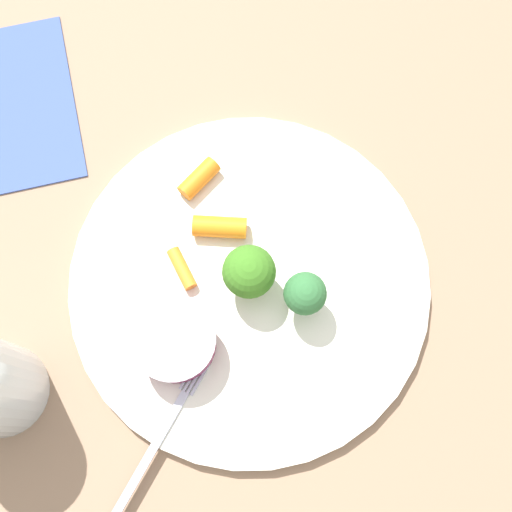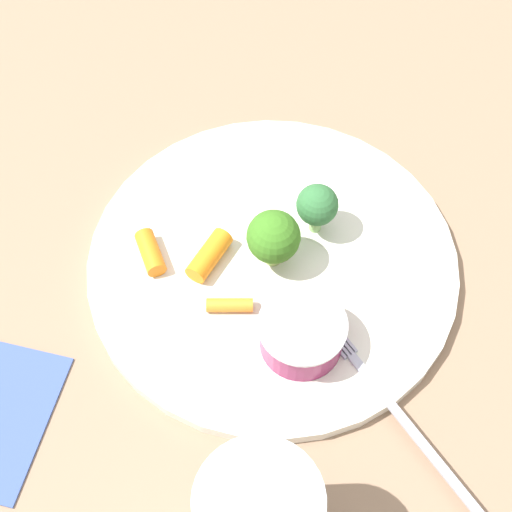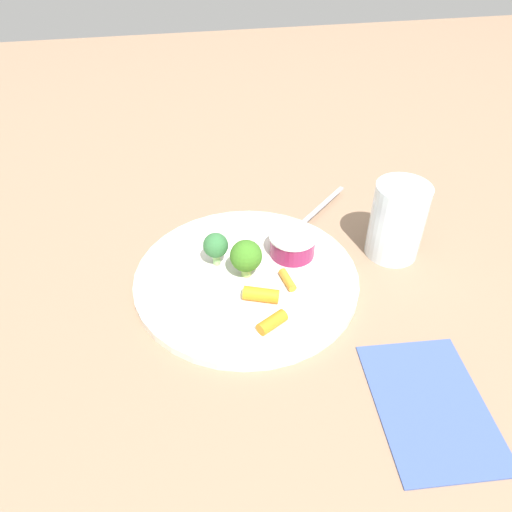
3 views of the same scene
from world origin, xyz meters
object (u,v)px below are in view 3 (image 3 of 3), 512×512
(plate, at_px, (246,278))
(carrot_stick_0, at_px, (287,280))
(carrot_stick_1, at_px, (272,322))
(broccoli_floret_0, at_px, (246,257))
(broccoli_floret_1, at_px, (216,246))
(sauce_cup, at_px, (292,244))
(fork, at_px, (311,215))
(carrot_stick_2, at_px, (261,295))
(drinking_glass, at_px, (397,221))
(napkin, at_px, (430,404))

(plate, bearing_deg, carrot_stick_0, 62.43)
(carrot_stick_1, bearing_deg, carrot_stick_0, 153.20)
(broccoli_floret_0, height_order, carrot_stick_0, broccoli_floret_0)
(broccoli_floret_1, relative_size, carrot_stick_1, 1.30)
(plate, xyz_separation_m, sauce_cup, (-0.03, 0.07, 0.02))
(fork, bearing_deg, carrot_stick_1, -27.04)
(broccoli_floret_0, xyz_separation_m, carrot_stick_0, (0.02, 0.05, -0.03))
(broccoli_floret_0, bearing_deg, plate, 146.56)
(sauce_cup, distance_m, fork, 0.10)
(broccoli_floret_0, bearing_deg, carrot_stick_0, 64.24)
(broccoli_floret_1, relative_size, carrot_stick_2, 1.11)
(broccoli_floret_1, height_order, carrot_stick_2, broccoli_floret_1)
(carrot_stick_2, relative_size, drinking_glass, 0.40)
(napkin, bearing_deg, sauce_cup, -161.50)
(broccoli_floret_0, xyz_separation_m, carrot_stick_1, (0.10, 0.02, -0.02))
(broccoli_floret_1, distance_m, napkin, 0.32)
(sauce_cup, height_order, carrot_stick_2, sauce_cup)
(plate, relative_size, napkin, 1.80)
(carrot_stick_1, xyz_separation_m, napkin, (0.13, 0.14, -0.02))
(sauce_cup, height_order, carrot_stick_0, sauce_cup)
(sauce_cup, bearing_deg, broccoli_floret_0, -64.98)
(sauce_cup, distance_m, napkin, 0.27)
(carrot_stick_0, relative_size, carrot_stick_1, 0.95)
(carrot_stick_2, bearing_deg, napkin, 39.99)
(broccoli_floret_1, bearing_deg, drinking_glass, 88.45)
(fork, bearing_deg, carrot_stick_2, -34.30)
(broccoli_floret_1, bearing_deg, broccoli_floret_0, 48.21)
(drinking_glass, bearing_deg, sauce_cup, -93.57)
(sauce_cup, bearing_deg, broccoli_floret_1, -88.79)
(broccoli_floret_1, distance_m, carrot_stick_1, 0.14)
(broccoli_floret_0, xyz_separation_m, carrot_stick_2, (0.05, 0.01, -0.02))
(broccoli_floret_0, distance_m, napkin, 0.28)
(drinking_glass, distance_m, napkin, 0.26)
(broccoli_floret_1, bearing_deg, carrot_stick_2, 30.02)
(broccoli_floret_0, relative_size, drinking_glass, 0.49)
(plate, bearing_deg, sauce_cup, 114.33)
(carrot_stick_2, bearing_deg, drinking_glass, 109.47)
(plate, relative_size, carrot_stick_0, 8.34)
(fork, bearing_deg, sauce_cup, -31.89)
(fork, relative_size, drinking_glass, 1.32)
(napkin, bearing_deg, broccoli_floret_0, -144.76)
(plate, bearing_deg, carrot_stick_2, 11.38)
(plate, distance_m, napkin, 0.28)
(sauce_cup, xyz_separation_m, broccoli_floret_0, (0.03, -0.07, 0.02))
(carrot_stick_1, xyz_separation_m, drinking_glass, (-0.12, 0.20, 0.04))
(fork, xyz_separation_m, drinking_glass, (0.09, 0.09, 0.04))
(carrot_stick_1, bearing_deg, plate, -171.69)
(broccoli_floret_0, bearing_deg, sauce_cup, 115.02)
(sauce_cup, distance_m, carrot_stick_1, 0.14)
(plate, xyz_separation_m, napkin, (0.23, 0.16, -0.00))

